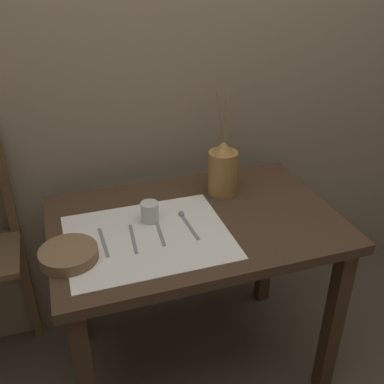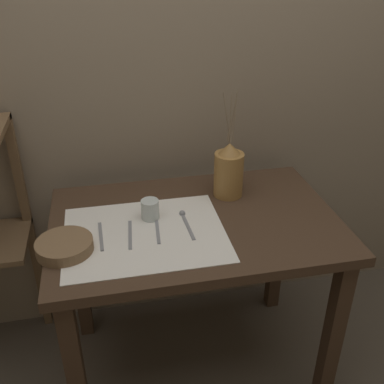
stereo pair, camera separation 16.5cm
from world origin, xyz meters
The scene contains 11 objects.
ground_plane centered at (0.00, 0.00, 0.00)m, with size 12.00×12.00×0.00m, color brown.
stone_wall_back centered at (0.00, 0.47, 1.20)m, with size 7.00×0.06×2.40m.
wooden_table centered at (0.00, 0.00, 0.66)m, with size 1.09×0.71×0.78m.
linen_cloth centered at (-0.20, -0.06, 0.78)m, with size 0.58×0.46×0.00m.
pitcher_with_flowers centered at (0.17, 0.16, 0.89)m, with size 0.12×0.12×0.44m.
wooden_bowl centered at (-0.48, -0.11, 0.80)m, with size 0.19×0.19×0.04m.
glass_tumbler_near centered at (-0.17, 0.04, 0.82)m, with size 0.07×0.07×0.08m.
knife_center centered at (-0.35, -0.05, 0.79)m, with size 0.02×0.18×0.00m.
fork_outer centered at (-0.25, -0.06, 0.79)m, with size 0.03×0.18×0.00m.
spoon_inner centered at (-0.15, 0.01, 0.79)m, with size 0.03×0.19×0.02m.
spoon_outer centered at (-0.04, 0.01, 0.79)m, with size 0.03×0.19×0.02m.
Camera 2 is at (-0.30, -1.41, 1.70)m, focal length 42.00 mm.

